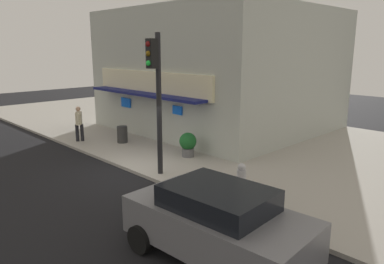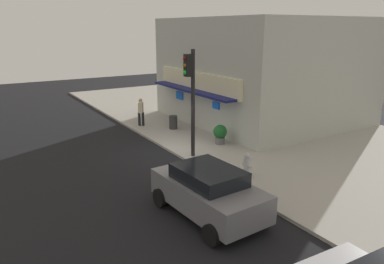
# 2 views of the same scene
# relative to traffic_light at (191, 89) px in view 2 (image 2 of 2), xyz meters

# --- Properties ---
(ground_plane) EXTENTS (58.01, 58.01, 0.00)m
(ground_plane) POSITION_rel_traffic_light_xyz_m (-1.03, -0.41, -3.21)
(ground_plane) COLOR black
(sidewalk) EXTENTS (38.67, 13.11, 0.12)m
(sidewalk) POSITION_rel_traffic_light_xyz_m (-1.03, 6.15, -3.15)
(sidewalk) COLOR #A39E93
(sidewalk) RESTS_ON ground_plane
(corner_building) EXTENTS (10.58, 10.55, 6.23)m
(corner_building) POSITION_rel_traffic_light_xyz_m (-4.07, 7.79, 0.03)
(corner_building) COLOR #ADB2A8
(corner_building) RESTS_ON sidewalk
(traffic_light) EXTENTS (0.32, 0.58, 4.81)m
(traffic_light) POSITION_rel_traffic_light_xyz_m (0.00, 0.00, 0.00)
(traffic_light) COLOR black
(traffic_light) RESTS_ON sidewalk
(fire_hydrant) EXTENTS (0.53, 0.29, 0.94)m
(fire_hydrant) POSITION_rel_traffic_light_xyz_m (3.11, 0.71, -2.63)
(fire_hydrant) COLOR #B2B2B7
(fire_hydrant) RESTS_ON sidewalk
(trash_can) EXTENTS (0.48, 0.48, 0.77)m
(trash_can) POSITION_rel_traffic_light_xyz_m (-4.60, 1.61, -2.71)
(trash_can) COLOR #2D2D2D
(trash_can) RESTS_ON sidewalk
(pedestrian) EXTENTS (0.51, 0.44, 1.65)m
(pedestrian) POSITION_rel_traffic_light_xyz_m (-6.24, 0.33, -2.19)
(pedestrian) COLOR black
(pedestrian) RESTS_ON sidewalk
(potted_plant_by_doorway) EXTENTS (0.70, 0.70, 0.99)m
(potted_plant_by_doorway) POSITION_rel_traffic_light_xyz_m (-0.80, 2.21, -2.54)
(potted_plant_by_doorway) COLOR #59595B
(potted_plant_by_doorway) RESTS_ON sidewalk
(parked_car_grey) EXTENTS (4.13, 2.31, 1.63)m
(parked_car_grey) POSITION_rel_traffic_light_xyz_m (4.87, -2.33, -2.36)
(parked_car_grey) COLOR slate
(parked_car_grey) RESTS_ON ground_plane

